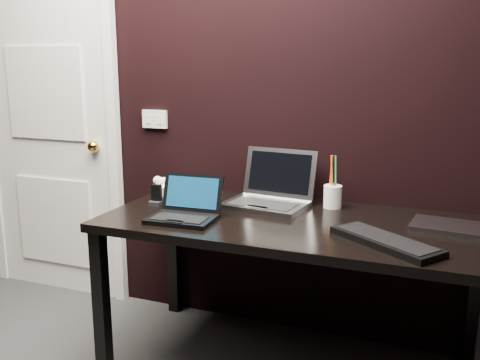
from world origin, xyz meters
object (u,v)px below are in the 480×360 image
at_px(desk, 292,236).
at_px(pen_cup, 333,195).
at_px(ext_keyboard, 385,241).
at_px(silver_laptop, 269,196).
at_px(closed_laptop, 448,227).
at_px(netbook, 185,211).
at_px(desk_phone, 174,187).
at_px(mobile_phone, 156,198).
at_px(door, 50,127).

bearing_deg(desk, pen_cup, 65.44).
relative_size(ext_keyboard, pen_cup, 1.80).
relative_size(silver_laptop, closed_laptop, 1.31).
xyz_separation_m(netbook, desk_phone, (-0.28, 0.41, 0.00)).
distance_m(desk, pen_cup, 0.33).
distance_m(netbook, ext_keyboard, 0.88).
bearing_deg(mobile_phone, closed_laptop, 4.78).
bearing_deg(closed_laptop, pen_cup, 163.15).
bearing_deg(silver_laptop, closed_laptop, -5.65).
bearing_deg(mobile_phone, door, 158.38).
bearing_deg(ext_keyboard, netbook, 178.66).
distance_m(mobile_phone, pen_cup, 0.87).
bearing_deg(desk_phone, ext_keyboard, -20.26).
height_order(netbook, ext_keyboard, netbook).
height_order(door, closed_laptop, door).
bearing_deg(desk_phone, netbook, -55.81).
bearing_deg(ext_keyboard, closed_laptop, 53.19).
height_order(desk_phone, pen_cup, pen_cup).
distance_m(door, desk_phone, 0.97).
relative_size(door, silver_laptop, 5.14).
bearing_deg(door, netbook, -24.49).
xyz_separation_m(desk_phone, mobile_phone, (0.03, -0.24, -0.00)).
distance_m(netbook, desk_phone, 0.49).
xyz_separation_m(closed_laptop, pen_cup, (-0.53, 0.16, 0.05)).
bearing_deg(pen_cup, netbook, -142.61).
distance_m(silver_laptop, pen_cup, 0.31).
bearing_deg(mobile_phone, ext_keyboard, -9.48).
height_order(door, pen_cup, door).
bearing_deg(closed_laptop, netbook, -165.78).
bearing_deg(desk, door, 167.18).
xyz_separation_m(silver_laptop, desk_phone, (-0.56, 0.04, -0.01)).
distance_m(desk, desk_phone, 0.78).
height_order(netbook, desk_phone, netbook).
xyz_separation_m(netbook, mobile_phone, (-0.24, 0.17, 0.00)).
distance_m(ext_keyboard, mobile_phone, 1.14).
height_order(ext_keyboard, mobile_phone, mobile_phone).
bearing_deg(pen_cup, silver_laptop, -165.13).
xyz_separation_m(desk, netbook, (-0.45, -0.17, 0.12)).
relative_size(closed_laptop, mobile_phone, 3.10).
relative_size(ext_keyboard, mobile_phone, 4.54).
relative_size(netbook, silver_laptop, 0.73).
relative_size(desk, closed_laptop, 5.35).
bearing_deg(mobile_phone, desk, 0.17).
xyz_separation_m(netbook, ext_keyboard, (0.88, -0.02, -0.02)).
bearing_deg(silver_laptop, pen_cup, 14.87).
height_order(silver_laptop, mobile_phone, silver_laptop).
distance_m(door, silver_laptop, 1.51).
xyz_separation_m(door, closed_laptop, (2.30, -0.26, -0.29)).
relative_size(desk, ext_keyboard, 3.65).
height_order(silver_laptop, desk_phone, silver_laptop).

